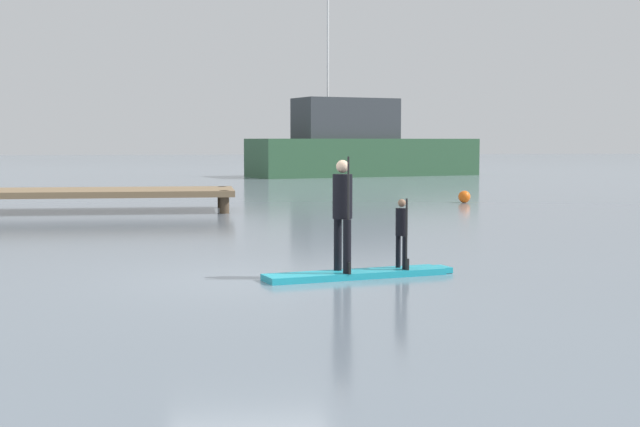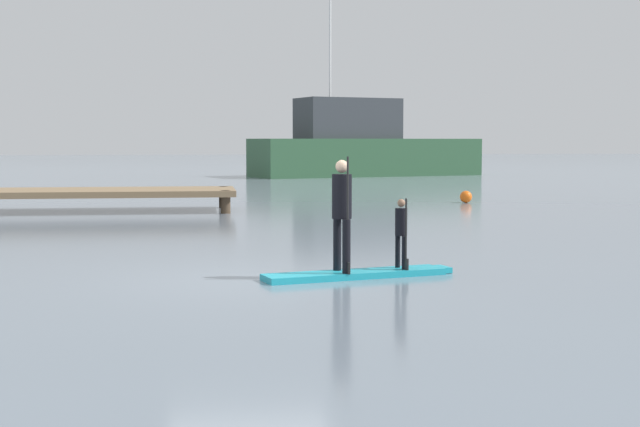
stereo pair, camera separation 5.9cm
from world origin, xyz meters
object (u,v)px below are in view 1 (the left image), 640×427
paddleboard_near (360,274)px  fishing_boat_white_large (360,147)px  paddler_child_solo (402,230)px  mooring_buoy_near (464,197)px  paddler_adult (343,208)px

paddleboard_near → fishing_boat_white_large: fishing_boat_white_large is taller
paddleboard_near → fishing_boat_white_large: size_ratio=0.22×
paddler_child_solo → fishing_boat_white_large: bearing=80.7°
paddleboard_near → paddler_child_solo: (0.70, 0.17, 0.66)m
mooring_buoy_near → paddler_adult: bearing=-112.7°
paddler_adult → fishing_boat_white_large: fishing_boat_white_large is taller
paddler_child_solo → mooring_buoy_near: bearing=70.0°
paddler_adult → paddler_child_solo: (0.98, 0.25, -0.37)m
mooring_buoy_near → fishing_boat_white_large: bearing=88.5°
paddler_adult → mooring_buoy_near: size_ratio=4.33×
paddleboard_near → paddler_child_solo: size_ratio=2.77×
paddleboard_near → fishing_boat_white_large: (7.07, 39.27, 1.62)m
fishing_boat_white_large → mooring_buoy_near: fishing_boat_white_large is taller
mooring_buoy_near → paddleboard_near: bearing=-111.9°
paddleboard_near → paddler_adult: bearing=-164.4°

